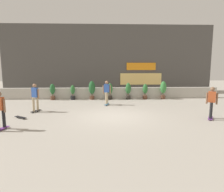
{
  "coord_description": "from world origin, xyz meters",
  "views": [
    {
      "loc": [
        -0.59,
        -11.23,
        2.87
      ],
      "look_at": [
        0.0,
        1.5,
        0.9
      ],
      "focal_mm": 33.72,
      "sensor_mm": 36.0,
      "label": 1
    }
  ],
  "objects_px": {
    "potted_plant_5": "(145,91)",
    "potted_plant_6": "(163,89)",
    "skater_by_wall_right": "(0,109)",
    "potted_plant_3": "(110,90)",
    "potted_plant_4": "(128,90)",
    "skateboard_near_camera": "(21,117)",
    "skater_mid_plaza": "(35,96)",
    "potted_plant_1": "(73,92)",
    "skater_far_right": "(107,92)",
    "potted_plant_2": "(92,89)",
    "potted_plant_0": "(53,91)",
    "skater_foreground": "(212,101)"
  },
  "relations": [
    {
      "from": "potted_plant_2",
      "to": "skater_by_wall_right",
      "type": "xyz_separation_m",
      "value": [
        -3.57,
        -7.73,
        0.07
      ]
    },
    {
      "from": "potted_plant_1",
      "to": "skater_by_wall_right",
      "type": "xyz_separation_m",
      "value": [
        -2.04,
        -7.73,
        0.33
      ]
    },
    {
      "from": "potted_plant_4",
      "to": "potted_plant_3",
      "type": "bearing_deg",
      "value": 180.0
    },
    {
      "from": "potted_plant_2",
      "to": "potted_plant_4",
      "type": "bearing_deg",
      "value": 0.0
    },
    {
      "from": "potted_plant_3",
      "to": "potted_plant_4",
      "type": "xyz_separation_m",
      "value": [
        1.48,
        0.0,
        0.02
      ]
    },
    {
      "from": "potted_plant_4",
      "to": "skater_foreground",
      "type": "relative_size",
      "value": 0.78
    },
    {
      "from": "skater_far_right",
      "to": "skater_foreground",
      "type": "bearing_deg",
      "value": -37.35
    },
    {
      "from": "potted_plant_5",
      "to": "potted_plant_1",
      "type": "bearing_deg",
      "value": 180.0
    },
    {
      "from": "potted_plant_5",
      "to": "potted_plant_6",
      "type": "bearing_deg",
      "value": 0.0
    },
    {
      "from": "skateboard_near_camera",
      "to": "potted_plant_4",
      "type": "bearing_deg",
      "value": 41.87
    },
    {
      "from": "potted_plant_4",
      "to": "skater_far_right",
      "type": "bearing_deg",
      "value": -127.89
    },
    {
      "from": "potted_plant_0",
      "to": "skater_far_right",
      "type": "bearing_deg",
      "value": -28.35
    },
    {
      "from": "skater_foreground",
      "to": "potted_plant_6",
      "type": "bearing_deg",
      "value": 96.05
    },
    {
      "from": "skater_by_wall_right",
      "to": "skater_foreground",
      "type": "distance_m",
      "value": 10.13
    },
    {
      "from": "potted_plant_0",
      "to": "skater_foreground",
      "type": "distance_m",
      "value": 11.52
    },
    {
      "from": "potted_plant_4",
      "to": "skater_by_wall_right",
      "type": "xyz_separation_m",
      "value": [
        -6.5,
        -7.73,
        0.2
      ]
    },
    {
      "from": "skater_foreground",
      "to": "skateboard_near_camera",
      "type": "relative_size",
      "value": 2.22
    },
    {
      "from": "potted_plant_6",
      "to": "potted_plant_5",
      "type": "bearing_deg",
      "value": 180.0
    },
    {
      "from": "potted_plant_4",
      "to": "skater_mid_plaza",
      "type": "xyz_separation_m",
      "value": [
        -6.09,
        -4.25,
        0.2
      ]
    },
    {
      "from": "potted_plant_1",
      "to": "skater_far_right",
      "type": "xyz_separation_m",
      "value": [
        2.67,
        -2.3,
        0.33
      ]
    },
    {
      "from": "potted_plant_0",
      "to": "skater_mid_plaza",
      "type": "relative_size",
      "value": 0.76
    },
    {
      "from": "skater_mid_plaza",
      "to": "potted_plant_3",
      "type": "bearing_deg",
      "value": 42.69
    },
    {
      "from": "potted_plant_2",
      "to": "skater_far_right",
      "type": "height_order",
      "value": "skater_far_right"
    },
    {
      "from": "potted_plant_0",
      "to": "skater_foreground",
      "type": "height_order",
      "value": "skater_foreground"
    },
    {
      "from": "potted_plant_5",
      "to": "potted_plant_6",
      "type": "distance_m",
      "value": 1.49
    },
    {
      "from": "potted_plant_6",
      "to": "potted_plant_4",
      "type": "bearing_deg",
      "value": -180.0
    },
    {
      "from": "skater_far_right",
      "to": "skateboard_near_camera",
      "type": "height_order",
      "value": "skater_far_right"
    },
    {
      "from": "potted_plant_4",
      "to": "potted_plant_5",
      "type": "relative_size",
      "value": 1.06
    },
    {
      "from": "potted_plant_4",
      "to": "potted_plant_5",
      "type": "xyz_separation_m",
      "value": [
        1.39,
        0.0,
        -0.07
      ]
    },
    {
      "from": "potted_plant_5",
      "to": "skater_by_wall_right",
      "type": "xyz_separation_m",
      "value": [
        -7.88,
        -7.73,
        0.26
      ]
    },
    {
      "from": "potted_plant_1",
      "to": "potted_plant_6",
      "type": "bearing_deg",
      "value": 0.0
    },
    {
      "from": "potted_plant_0",
      "to": "skateboard_near_camera",
      "type": "height_order",
      "value": "potted_plant_0"
    },
    {
      "from": "potted_plant_0",
      "to": "potted_plant_3",
      "type": "bearing_deg",
      "value": -0.0
    },
    {
      "from": "potted_plant_5",
      "to": "potted_plant_6",
      "type": "height_order",
      "value": "potted_plant_6"
    },
    {
      "from": "potted_plant_2",
      "to": "skateboard_near_camera",
      "type": "bearing_deg",
      "value": -121.29
    },
    {
      "from": "potted_plant_3",
      "to": "skater_mid_plaza",
      "type": "xyz_separation_m",
      "value": [
        -4.61,
        -4.25,
        0.21
      ]
    },
    {
      "from": "potted_plant_3",
      "to": "skater_by_wall_right",
      "type": "height_order",
      "value": "skater_by_wall_right"
    },
    {
      "from": "skater_foreground",
      "to": "skater_mid_plaza",
      "type": "bearing_deg",
      "value": 167.6
    },
    {
      "from": "skateboard_near_camera",
      "to": "skater_by_wall_right",
      "type": "bearing_deg",
      "value": -91.97
    },
    {
      "from": "potted_plant_6",
      "to": "skater_foreground",
      "type": "height_order",
      "value": "skater_foreground"
    },
    {
      "from": "potted_plant_2",
      "to": "potted_plant_4",
      "type": "height_order",
      "value": "potted_plant_2"
    },
    {
      "from": "potted_plant_6",
      "to": "skateboard_near_camera",
      "type": "height_order",
      "value": "potted_plant_6"
    },
    {
      "from": "potted_plant_5",
      "to": "potted_plant_4",
      "type": "bearing_deg",
      "value": -180.0
    },
    {
      "from": "potted_plant_1",
      "to": "skater_mid_plaza",
      "type": "relative_size",
      "value": 0.69
    },
    {
      "from": "potted_plant_4",
      "to": "skateboard_near_camera",
      "type": "relative_size",
      "value": 1.74
    },
    {
      "from": "potted_plant_2",
      "to": "skater_foreground",
      "type": "height_order",
      "value": "skater_foreground"
    },
    {
      "from": "potted_plant_2",
      "to": "skater_mid_plaza",
      "type": "height_order",
      "value": "skater_mid_plaza"
    },
    {
      "from": "potted_plant_6",
      "to": "skater_far_right",
      "type": "bearing_deg",
      "value": -153.69
    },
    {
      "from": "skater_foreground",
      "to": "skateboard_near_camera",
      "type": "height_order",
      "value": "skater_foreground"
    },
    {
      "from": "skater_by_wall_right",
      "to": "potted_plant_3",
      "type": "bearing_deg",
      "value": 57.04
    }
  ]
}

